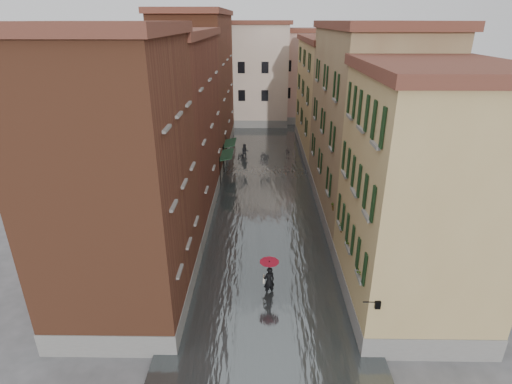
{
  "coord_description": "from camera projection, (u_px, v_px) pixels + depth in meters",
  "views": [
    {
      "loc": [
        -0.36,
        -19.04,
        13.54
      ],
      "look_at": [
        -0.72,
        5.34,
        3.0
      ],
      "focal_mm": 28.0,
      "sensor_mm": 36.0,
      "label": 1
    }
  ],
  "objects": [
    {
      "name": "building_right_far",
      "position": [
        331.0,
        99.0,
        42.49
      ],
      "size": [
        6.0,
        16.0,
        11.5
      ],
      "primitive_type": "cube",
      "color": "tan",
      "rests_on": "ground"
    },
    {
      "name": "floodwater",
      "position": [
        266.0,
        188.0,
        34.73
      ],
      "size": [
        10.0,
        60.0,
        0.2
      ],
      "primitive_type": "cube",
      "color": "#474D4F",
      "rests_on": "ground"
    },
    {
      "name": "window_planters",
      "position": [
        347.0,
        230.0,
        20.69
      ],
      "size": [
        0.59,
        7.9,
        0.84
      ],
      "color": "brown",
      "rests_on": "ground"
    },
    {
      "name": "building_right_near",
      "position": [
        419.0,
        201.0,
        18.63
      ],
      "size": [
        6.0,
        8.0,
        11.5
      ],
      "primitive_type": "cube",
      "color": "tan",
      "rests_on": "ground"
    },
    {
      "name": "wall_lantern",
      "position": [
        377.0,
        304.0,
        16.08
      ],
      "size": [
        0.71,
        0.22,
        0.35
      ],
      "color": "black",
      "rests_on": "ground"
    },
    {
      "name": "pedestrian_far",
      "position": [
        245.0,
        152.0,
        41.87
      ],
      "size": [
        0.87,
        0.73,
        1.63
      ],
      "primitive_type": "imported",
      "rotation": [
        0.0,
        0.0,
        0.14
      ],
      "color": "black",
      "rests_on": "ground"
    },
    {
      "name": "ground",
      "position": [
        267.0,
        277.0,
        22.84
      ],
      "size": [
        120.0,
        120.0,
        0.0
      ],
      "primitive_type": "plane",
      "color": "#525254",
      "rests_on": "ground"
    },
    {
      "name": "pedestrian_main",
      "position": [
        269.0,
        274.0,
        20.9
      ],
      "size": [
        1.03,
        1.03,
        2.06
      ],
      "color": "black",
      "rests_on": "ground"
    },
    {
      "name": "awning_far",
      "position": [
        230.0,
        144.0,
        38.83
      ],
      "size": [
        1.09,
        2.88,
        2.8
      ],
      "color": "#15301C",
      "rests_on": "ground"
    },
    {
      "name": "building_left_far",
      "position": [
        199.0,
        87.0,
        42.18
      ],
      "size": [
        6.0,
        16.0,
        14.0
      ],
      "primitive_type": "cube",
      "color": "brown",
      "rests_on": "ground"
    },
    {
      "name": "building_left_near",
      "position": [
        119.0,
        185.0,
        18.52
      ],
      "size": [
        6.0,
        8.0,
        13.0
      ],
      "primitive_type": "cube",
      "color": "brown",
      "rests_on": "ground"
    },
    {
      "name": "building_right_mid",
      "position": [
        365.0,
        127.0,
        28.42
      ],
      "size": [
        6.0,
        14.0,
        13.0
      ],
      "primitive_type": "cube",
      "color": "#948159",
      "rests_on": "ground"
    },
    {
      "name": "awning_near",
      "position": [
        227.0,
        155.0,
        35.49
      ],
      "size": [
        1.09,
        3.18,
        2.8
      ],
      "color": "#15301C",
      "rests_on": "ground"
    },
    {
      "name": "building_end_pink",
      "position": [
        306.0,
        77.0,
        57.09
      ],
      "size": [
        10.0,
        9.0,
        12.0
      ],
      "primitive_type": "cube",
      "color": "tan",
      "rests_on": "ground"
    },
    {
      "name": "building_left_mid",
      "position": [
        170.0,
        130.0,
        28.71
      ],
      "size": [
        6.0,
        14.0,
        12.5
      ],
      "primitive_type": "cube",
      "color": "brown",
      "rests_on": "ground"
    },
    {
      "name": "building_end_cream",
      "position": [
        243.0,
        75.0,
        55.18
      ],
      "size": [
        12.0,
        9.0,
        13.0
      ],
      "primitive_type": "cube",
      "color": "beige",
      "rests_on": "ground"
    }
  ]
}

